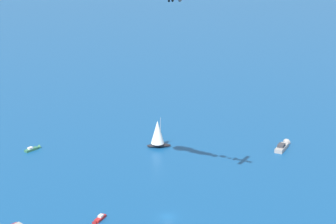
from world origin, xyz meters
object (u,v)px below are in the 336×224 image
motorboat_far_stbd (99,219)px  motorboat_ahead (33,149)px  motorboat_trailing (283,146)px  sailboat_offshore (158,134)px

motorboat_far_stbd → motorboat_ahead: motorboat_ahead is taller
motorboat_far_stbd → motorboat_trailing: size_ratio=0.52×
motorboat_far_stbd → motorboat_ahead: size_ratio=0.87×
motorboat_far_stbd → motorboat_ahead: 59.95m
motorboat_trailing → motorboat_ahead: (86.59, -19.14, -0.34)m
motorboat_far_stbd → sailboat_offshore: bearing=-118.6°
sailboat_offshore → motorboat_ahead: sailboat_offshore is taller
sailboat_offshore → motorboat_ahead: 44.38m
motorboat_far_stbd → motorboat_ahead: bearing=-74.4°
motorboat_far_stbd → motorboat_trailing: (-70.50, -38.62, 0.41)m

